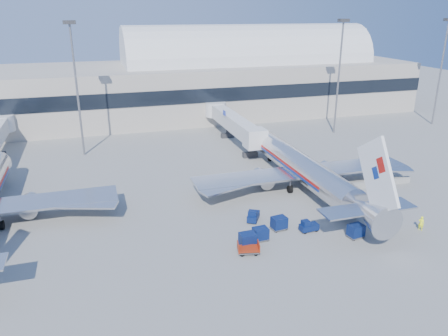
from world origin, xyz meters
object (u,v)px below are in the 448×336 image
object	(u,v)px
ramp_worker	(421,223)
cart_open_red	(249,250)
cart_solo_far	(390,202)
barrier_near	(362,185)
tug_lead	(308,226)
cart_solo_near	(356,231)
mast_west	(75,70)
cart_train_c	(248,240)
barrier_mid	(381,183)
jetbridge_near	(231,121)
airliner_main	(304,169)
cart_train_a	(279,223)
tug_left	(253,216)
tug_right	(347,212)
cart_train_b	(261,234)
mast_far_east	(443,57)
mast_east	(340,60)
barrier_far	(400,180)

from	to	relation	value
ramp_worker	cart_open_red	bearing A→B (deg)	53.34
cart_solo_far	barrier_near	bearing A→B (deg)	105.99
tug_lead	cart_solo_near	xyz separation A→B (m)	(4.40, -2.89, 0.19)
mast_west	barrier_near	xyz separation A→B (m)	(38.00, -28.00, -14.34)
cart_solo_far	cart_open_red	world-z (taller)	cart_solo_far
cart_solo_far	cart_train_c	bearing A→B (deg)	-149.54
barrier_mid	ramp_worker	xyz separation A→B (m)	(-4.13, -13.04, 0.42)
jetbridge_near	airliner_main	bearing A→B (deg)	-84.78
barrier_near	ramp_worker	xyz separation A→B (m)	(-0.83, -13.04, 0.42)
cart_train_a	cart_solo_near	xyz separation A→B (m)	(7.45, -4.30, -0.01)
mast_west	tug_left	distance (m)	40.87
cart_solo_far	cart_open_red	bearing A→B (deg)	-146.28
barrier_near	cart_solo_far	distance (m)	6.94
airliner_main	cart_open_red	xyz separation A→B (m)	(-13.74, -14.51, -2.49)
ramp_worker	cart_train_a	bearing A→B (deg)	38.48
mast_west	ramp_worker	xyz separation A→B (m)	(37.17, -41.04, -13.92)
mast_west	cart_train_c	size ratio (longest dim) A/B	12.28
tug_left	cart_open_red	size ratio (longest dim) A/B	1.02
cart_train_c	cart_open_red	bearing A→B (deg)	-107.37
tug_right	cart_solo_near	distance (m)	5.30
jetbridge_near	cart_train_b	bearing A→B (deg)	-103.29
jetbridge_near	mast_far_east	world-z (taller)	mast_far_east
mast_far_east	ramp_worker	distance (m)	57.53
mast_east	cart_solo_far	size ratio (longest dim) A/B	10.37
tug_lead	tug_left	distance (m)	6.75
cart_open_red	cart_train_c	bearing A→B (deg)	86.51
barrier_far	tug_right	xyz separation A→B (m)	(-13.69, -7.41, 0.22)
airliner_main	cart_open_red	distance (m)	20.14
barrier_far	tug_lead	bearing A→B (deg)	-154.78
mast_far_east	cart_solo_far	size ratio (longest dim) A/B	10.37
jetbridge_near	mast_east	world-z (taller)	mast_east
airliner_main	cart_solo_near	distance (m)	15.02
mast_east	ramp_worker	bearing A→B (deg)	-107.36
ramp_worker	mast_east	bearing A→B (deg)	-51.16
tug_right	barrier_mid	bearing A→B (deg)	62.52
tug_right	cart_train_b	bearing A→B (deg)	-142.25
tug_lead	cart_train_b	distance (m)	6.08
barrier_near	tug_left	distance (m)	19.31
barrier_far	cart_solo_near	xyz separation A→B (m)	(-15.65, -12.33, 0.38)
tug_lead	ramp_worker	bearing A→B (deg)	-19.47
barrier_near	ramp_worker	size ratio (longest dim) A/B	1.71
barrier_near	tug_lead	world-z (taller)	tug_lead
barrier_near	tug_left	size ratio (longest dim) A/B	1.15
airliner_main	barrier_far	world-z (taller)	airliner_main
mast_far_east	barrier_far	bearing A→B (deg)	-137.35
airliner_main	ramp_worker	xyz separation A→B (m)	(7.17, -15.55, -2.05)
cart_train_b	mast_west	bearing A→B (deg)	112.57
jetbridge_near	cart_train_a	distance (m)	37.47
airliner_main	barrier_far	bearing A→B (deg)	-9.74
mast_west	tug_right	xyz separation A→B (m)	(30.91, -35.41, -14.12)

